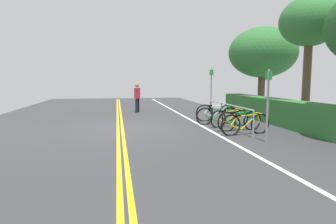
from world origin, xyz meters
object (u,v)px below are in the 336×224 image
object	(u,v)px
bicycle_1	(217,116)
tree_mid	(310,23)
bicycle_0	(216,113)
bike_rack	(228,110)
sign_post_far	(268,98)
bicycle_2	(230,118)
sign_post_near	(211,88)
pedestrian	(137,96)
bicycle_4	(246,124)
bicycle_3	(240,121)
tree_near_left	(263,53)

from	to	relation	value
bicycle_1	tree_mid	xyz separation A→B (m)	(0.66, 3.42, 3.59)
bicycle_0	bicycle_1	distance (m)	0.81
bike_rack	sign_post_far	bearing A→B (deg)	1.74
bicycle_1	bicycle_2	distance (m)	0.74
bicycle_1	sign_post_near	size ratio (longest dim) A/B	0.79
pedestrian	tree_mid	bearing A→B (deg)	49.75
pedestrian	tree_mid	distance (m)	8.77
bicycle_1	bicycle_4	size ratio (longest dim) A/B	1.00
bike_rack	tree_mid	xyz separation A→B (m)	(-0.10, 3.27, 3.30)
bicycle_1	sign_post_near	bearing A→B (deg)	168.90
bike_rack	pedestrian	xyz separation A→B (m)	(-5.42, -3.01, 0.27)
bike_rack	bicycle_3	size ratio (longest dim) A/B	2.40
bike_rack	bicycle_1	size ratio (longest dim) A/B	2.29
bicycle_1	sign_post_far	bearing A→B (deg)	3.85
bicycle_4	sign_post_far	distance (m)	1.48
bicycle_3	bicycle_4	xyz separation A→B (m)	(0.72, -0.12, -0.00)
bicycle_2	sign_post_near	size ratio (longest dim) A/B	0.74
bicycle_0	tree_mid	xyz separation A→B (m)	(1.43, 3.19, 3.57)
tree_mid	bicycle_1	bearing A→B (deg)	-100.91
bicycle_3	bicycle_1	bearing A→B (deg)	-170.32
bicycle_0	bicycle_4	size ratio (longest dim) A/B	0.97
bicycle_4	bicycle_0	bearing A→B (deg)	178.43
sign_post_near	tree_near_left	size ratio (longest dim) A/B	0.51
bicycle_4	bicycle_2	bearing A→B (deg)	176.15
bike_rack	bicycle_0	xyz separation A→B (m)	(-1.53, 0.08, -0.26)
sign_post_near	tree_mid	world-z (taller)	tree_mid
bicycle_0	tree_mid	bearing A→B (deg)	65.81
bicycle_0	sign_post_far	size ratio (longest dim) A/B	0.85
bike_rack	tree_mid	bearing A→B (deg)	91.77
bicycle_1	sign_post_far	size ratio (longest dim) A/B	0.87
sign_post_far	tree_mid	distance (m)	5.01
pedestrian	tree_near_left	size ratio (longest dim) A/B	0.35
bicycle_2	tree_mid	xyz separation A→B (m)	(-0.04, 3.17, 3.60)
bicycle_1	bicycle_2	xyz separation A→B (m)	(0.70, 0.25, -0.02)
bicycle_3	sign_post_near	xyz separation A→B (m)	(-3.40, 0.10, 1.03)
bicycle_4	sign_post_far	size ratio (longest dim) A/B	0.87
bike_rack	sign_post_near	bearing A→B (deg)	175.34
bicycle_2	tree_near_left	xyz separation A→B (m)	(-3.84, 3.30, 2.83)
bicycle_1	tree_near_left	xyz separation A→B (m)	(-3.14, 3.56, 2.82)
bicycle_3	pedestrian	xyz separation A→B (m)	(-6.21, -3.12, 0.55)
bicycle_2	pedestrian	world-z (taller)	pedestrian
bicycle_0	pedestrian	bearing A→B (deg)	-141.50
bicycle_1	tree_mid	bearing A→B (deg)	79.09
bicycle_4	sign_post_near	xyz separation A→B (m)	(-4.12, 0.21, 1.03)
bicycle_0	bicycle_3	distance (m)	2.33
sign_post_near	bicycle_0	bearing A→B (deg)	-6.96
bicycle_3	sign_post_far	bearing A→B (deg)	-1.00
bicycle_1	tree_near_left	size ratio (longest dim) A/B	0.40
pedestrian	tree_mid	size ratio (longest dim) A/B	0.32
bicycle_1	sign_post_far	distance (m)	3.57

